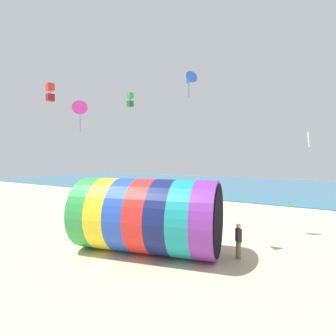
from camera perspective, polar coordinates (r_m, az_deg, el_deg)
ground_plane at (r=14.55m, az=-9.06°, el=-17.34°), size 120.00×120.00×0.00m
sea at (r=49.75m, az=21.74°, el=-3.76°), size 120.00×40.00×0.10m
giant_inflatable_tube at (r=13.75m, az=-4.44°, el=-10.26°), size 7.98×5.47×3.79m
kite_handler at (r=13.50m, az=15.09°, el=-15.04°), size 0.39×0.42×1.70m
kite_blue_delta at (r=14.52m, az=4.58°, el=18.53°), size 1.04×1.00×1.29m
kite_magenta_delta at (r=19.94m, az=-18.60°, el=11.73°), size 1.67×1.65×2.08m
kite_red_box at (r=23.48m, az=-24.27°, el=14.78°), size 0.62×0.62×1.48m
kite_white_diamond at (r=28.05m, az=28.24°, el=5.40°), size 0.31×1.00×2.43m
kite_green_box at (r=28.12m, az=-8.24°, el=14.49°), size 0.63×0.63×1.49m
bystander_near_water at (r=27.28m, az=-7.72°, el=-6.42°), size 0.42×0.36×1.70m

